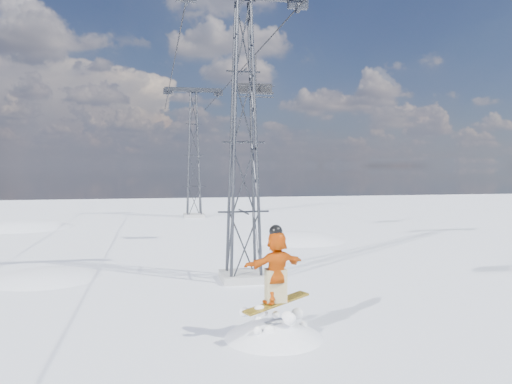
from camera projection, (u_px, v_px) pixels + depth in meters
ground at (270, 357)px, 11.93m from camera, size 120.00×120.00×0.00m
lift_tower_near at (243, 143)px, 19.63m from camera, size 5.20×1.80×11.43m
lift_tower_far at (194, 156)px, 44.08m from camera, size 5.20×1.80×11.43m
haul_cables at (210, 64)px, 30.59m from camera, size 4.46×51.00×0.06m
lift_chair_mid at (255, 89)px, 28.11m from camera, size 1.98×0.57×2.46m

